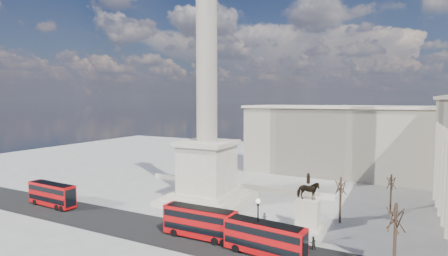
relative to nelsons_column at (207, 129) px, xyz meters
name	(u,v)px	position (x,y,z in m)	size (l,w,h in m)	color
ground	(192,209)	(0.00, -5.00, -12.92)	(180.00, 180.00, 0.00)	#A4A29B
asphalt_road	(183,236)	(5.00, -15.00, -12.91)	(120.00, 9.00, 0.01)	black
nelsons_column	(207,129)	(0.00, 0.00, 0.00)	(14.00, 14.00, 49.85)	beige
balustrade_wall	(234,185)	(0.00, 11.00, -12.37)	(40.00, 0.60, 1.10)	beige
building_northeast	(353,141)	(20.00, 35.00, -4.59)	(51.00, 17.00, 16.60)	beige
red_bus_a	(52,194)	(-21.81, -14.41, -10.84)	(9.87, 2.75, 3.96)	red
red_bus_b	(200,222)	(7.45, -14.72, -10.79)	(10.02, 2.43, 4.06)	red
red_bus_c	(265,238)	(16.72, -15.74, -10.85)	(9.89, 3.15, 3.94)	red
victorian_lamp	(258,222)	(15.89, -15.85, -9.01)	(0.57, 0.57, 6.63)	black
equestrian_statue	(308,210)	(19.02, -5.10, -10.17)	(3.79, 2.84, 7.95)	beige
bare_tree_near	(396,216)	(30.04, -14.79, -6.48)	(1.87, 1.87, 8.17)	#332319
bare_tree_mid	(341,185)	(22.65, -0.54, -7.32)	(1.87, 1.87, 7.10)	#332319
bare_tree_far	(391,181)	(29.03, 7.97, -7.80)	(1.59, 1.59, 6.50)	#332319
pedestrian_walking	(264,219)	(13.28, -6.77, -11.95)	(0.70, 0.46, 1.93)	#272A24
pedestrian_standing	(313,243)	(21.26, -11.50, -12.10)	(0.79, 0.62, 1.63)	#272A24
pedestrian_crossing	(248,224)	(11.80, -9.30, -12.11)	(0.95, 0.40, 1.62)	#272A24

